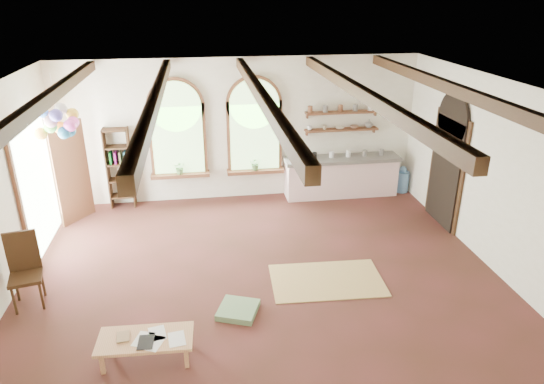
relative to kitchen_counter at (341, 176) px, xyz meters
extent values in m
plane|color=#552623|center=(-2.30, -3.20, -0.48)|extent=(8.00, 8.00, 0.00)
cube|color=brown|center=(-3.70, 0.24, 0.97)|extent=(1.24, 0.08, 1.64)
cylinder|color=brown|center=(-3.70, 0.24, 1.72)|extent=(1.24, 0.08, 1.24)
cube|color=#8CBD71|center=(-3.70, 0.20, 0.97)|extent=(1.10, 0.04, 1.50)
cube|color=brown|center=(-3.70, 0.15, 0.18)|extent=(1.30, 0.28, 0.08)
cube|color=brown|center=(-2.00, 0.24, 0.97)|extent=(1.24, 0.08, 1.64)
cylinder|color=brown|center=(-2.00, 0.24, 1.72)|extent=(1.24, 0.08, 1.24)
cube|color=#8CBD71|center=(-2.00, 0.20, 0.97)|extent=(1.10, 0.04, 1.50)
cube|color=brown|center=(-2.00, 0.15, 0.18)|extent=(1.30, 0.28, 0.08)
cube|color=brown|center=(-6.25, -1.40, 0.67)|extent=(0.10, 1.90, 2.50)
cube|color=black|center=(1.65, -1.70, 0.62)|extent=(0.10, 1.30, 2.40)
cube|color=silver|center=(0.00, 0.00, -0.05)|extent=(2.60, 0.55, 0.86)
cube|color=gray|center=(0.00, 0.00, 0.42)|extent=(2.68, 0.62, 0.08)
cube|color=brown|center=(0.00, 0.18, 1.07)|extent=(1.70, 0.24, 0.04)
cube|color=brown|center=(0.00, 0.18, 1.47)|extent=(1.70, 0.24, 0.04)
cylinder|color=black|center=(1.25, 0.25, 1.42)|extent=(0.32, 0.04, 0.32)
cube|color=#3E2813|center=(-5.25, 0.12, 0.42)|extent=(0.03, 0.32, 1.80)
cube|color=#3E2813|center=(-4.75, 0.12, 0.42)|extent=(0.03, 0.32, 1.80)
cube|color=tan|center=(-4.07, -4.99, -0.15)|extent=(1.25, 0.62, 0.05)
cube|color=tan|center=(-4.60, -5.17, -0.32)|extent=(0.05, 0.05, 0.31)
cube|color=tan|center=(-3.55, -5.22, -0.32)|extent=(0.05, 0.05, 0.31)
cube|color=tan|center=(-4.58, -4.77, -0.32)|extent=(0.05, 0.05, 0.31)
cube|color=tan|center=(-3.53, -4.82, -0.32)|extent=(0.05, 0.05, 0.31)
cube|color=#3E2813|center=(-5.95, -3.49, 0.01)|extent=(0.55, 0.55, 0.06)
cube|color=#3E2813|center=(-5.99, -3.28, 0.35)|extent=(0.46, 0.14, 0.69)
cube|color=tan|center=(-1.24, -3.53, -0.47)|extent=(1.91, 1.23, 0.02)
cube|color=#66885D|center=(-2.79, -4.18, -0.43)|extent=(0.72, 0.72, 0.10)
cylinder|color=#588ABD|center=(0.80, 0.00, -0.26)|extent=(0.29, 0.29, 0.44)
sphere|color=#588ABD|center=(0.80, 0.00, 0.01)|extent=(0.15, 0.15, 0.15)
cylinder|color=#588ABD|center=(1.52, 0.00, -0.23)|extent=(0.33, 0.33, 0.49)
sphere|color=#588ABD|center=(1.52, 0.00, 0.07)|extent=(0.18, 0.18, 0.18)
cylinder|color=white|center=(-5.70, -1.32, 2.30)|extent=(0.01, 0.01, 0.85)
sphere|color=#21688F|center=(-5.53, -1.32, 1.69)|extent=(0.23, 0.23, 0.23)
sphere|color=#FF54CB|center=(-5.48, -1.22, 1.81)|extent=(0.23, 0.23, 0.23)
sphere|color=yellow|center=(-5.50, -1.07, 1.93)|extent=(0.23, 0.23, 0.23)
sphere|color=silver|center=(-5.66, -1.16, 2.05)|extent=(0.23, 0.23, 0.23)
sphere|color=orange|center=(-5.75, -1.08, 1.69)|extent=(0.23, 0.23, 0.23)
sphere|color=#46A478|center=(-5.90, -1.07, 1.81)|extent=(0.23, 0.23, 0.23)
sphere|color=pink|center=(-5.85, -1.25, 1.93)|extent=(0.23, 0.23, 0.23)
sphere|color=#3979F6|center=(-5.94, -1.32, 2.05)|extent=(0.23, 0.23, 0.23)
sphere|color=orange|center=(-5.99, -1.46, 1.69)|extent=(0.23, 0.23, 0.23)
sphere|color=#6BE04F|center=(-5.81, -1.45, 1.81)|extent=(0.23, 0.23, 0.23)
sphere|color=#D9A0A9|center=(-5.75, -1.56, 1.93)|extent=(0.23, 0.23, 0.23)
sphere|color=#6054C6|center=(-5.63, -1.63, 2.05)|extent=(0.23, 0.23, 0.23)
sphere|color=#21688F|center=(-5.59, -1.45, 1.69)|extent=(0.23, 0.23, 0.23)
sphere|color=#FF54CB|center=(-5.48, -1.43, 1.81)|extent=(0.23, 0.23, 0.23)
imported|color=olive|center=(-4.43, -4.95, -0.12)|extent=(0.19, 0.25, 0.02)
cube|color=black|center=(-4.05, -5.09, -0.12)|extent=(0.21, 0.29, 0.01)
imported|color=#598C4C|center=(-3.70, 0.12, 0.37)|extent=(0.27, 0.23, 0.30)
imported|color=#598C4C|center=(-2.00, 0.12, 0.37)|extent=(0.27, 0.23, 0.30)
imported|color=white|center=(-0.75, 0.18, 1.14)|extent=(0.12, 0.10, 0.10)
imported|color=beige|center=(-0.40, 0.18, 1.14)|extent=(0.10, 0.10, 0.09)
imported|color=beige|center=(-0.05, 0.18, 1.12)|extent=(0.22, 0.22, 0.05)
imported|color=#8C664C|center=(0.30, 0.18, 1.12)|extent=(0.20, 0.20, 0.06)
imported|color=slate|center=(0.65, 0.18, 1.19)|extent=(0.18, 0.18, 0.19)
camera|label=1|loc=(-3.20, -10.24, 4.05)|focal=32.00mm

